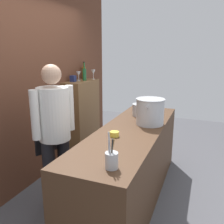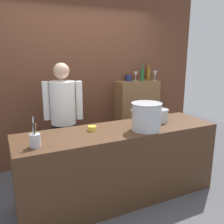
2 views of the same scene
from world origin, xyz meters
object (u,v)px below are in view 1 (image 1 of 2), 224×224
at_px(wine_glass_tall, 78,74).
at_px(wine_glass_wide, 93,72).
at_px(wine_bottle_green, 84,74).
at_px(chef, 54,128).
at_px(butter_jar, 114,134).
at_px(spice_tin_navy, 73,79).
at_px(stockpot_small, 140,110).
at_px(utensil_crock, 111,160).
at_px(wine_bottle_amber, 84,72).
at_px(stockpot_large, 150,112).

bearing_deg(wine_glass_tall, wine_glass_wide, -19.56).
height_order(wine_bottle_green, wine_glass_wide, wine_bottle_green).
height_order(chef, wine_bottle_green, chef).
xyz_separation_m(wine_bottle_green, wine_glass_wide, (0.23, -0.05, 0.01)).
xyz_separation_m(butter_jar, spice_tin_navy, (1.13, 1.16, 0.43)).
bearing_deg(butter_jar, wine_bottle_green, 38.37).
bearing_deg(wine_bottle_green, stockpot_small, -110.82).
relative_size(chef, stockpot_small, 5.70).
xyz_separation_m(utensil_crock, wine_bottle_amber, (2.24, 1.43, 0.45)).
bearing_deg(wine_bottle_green, stockpot_large, -120.32).
xyz_separation_m(wine_bottle_amber, spice_tin_navy, (-0.44, -0.03, -0.07)).
distance_m(stockpot_large, wine_bottle_green, 1.57).
bearing_deg(wine_bottle_amber, stockpot_large, -124.27).
relative_size(wine_glass_tall, spice_tin_navy, 1.58).
xyz_separation_m(wine_bottle_green, wine_glass_tall, (-0.09, 0.06, 0.00)).
distance_m(stockpot_large, wine_bottle_amber, 1.79).
distance_m(chef, wine_glass_tall, 1.58).
height_order(utensil_crock, wine_bottle_green, wine_bottle_green).
xyz_separation_m(chef, wine_glass_tall, (1.43, 0.49, 0.46)).
height_order(butter_jar, wine_bottle_green, wine_bottle_green).
distance_m(stockpot_large, wine_glass_tall, 1.58).
bearing_deg(wine_bottle_green, utensil_crock, -147.16).
bearing_deg(wine_glass_tall, butter_jar, -138.03).
bearing_deg(stockpot_small, chef, 148.73).
relative_size(wine_bottle_amber, wine_glass_wide, 1.78).
relative_size(utensil_crock, wine_bottle_green, 0.95).
bearing_deg(butter_jar, wine_glass_tall, 41.97).
bearing_deg(chef, wine_bottle_amber, -141.29).
distance_m(stockpot_large, spice_tin_navy, 1.54).
distance_m(stockpot_large, utensil_crock, 1.26).
bearing_deg(stockpot_large, utensil_crock, 179.47).
distance_m(wine_glass_tall, spice_tin_navy, 0.15).
bearing_deg(stockpot_small, wine_glass_tall, 74.36).
relative_size(utensil_crock, wine_glass_tall, 1.84).
distance_m(wine_bottle_amber, wine_glass_wide, 0.18).
height_order(stockpot_large, utensil_crock, stockpot_large).
bearing_deg(utensil_crock, wine_glass_wide, 29.06).
distance_m(utensil_crock, wine_bottle_green, 2.46).
bearing_deg(wine_bottle_amber, wine_bottle_green, -149.62).
bearing_deg(spice_tin_navy, wine_glass_wide, -17.25).
bearing_deg(wine_glass_wide, stockpot_large, -128.39).
bearing_deg(stockpot_small, wine_glass_wide, 58.18).
height_order(stockpot_large, wine_bottle_green, wine_bottle_green).
bearing_deg(wine_bottle_green, wine_bottle_amber, 30.38).
bearing_deg(utensil_crock, stockpot_large, -0.53).
height_order(chef, stockpot_small, chef).
bearing_deg(wine_glass_wide, stockpot_small, -121.82).
relative_size(utensil_crock, wine_glass_wide, 1.72).
relative_size(utensil_crock, spice_tin_navy, 2.92).
height_order(wine_glass_tall, wine_glass_wide, wine_glass_wide).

